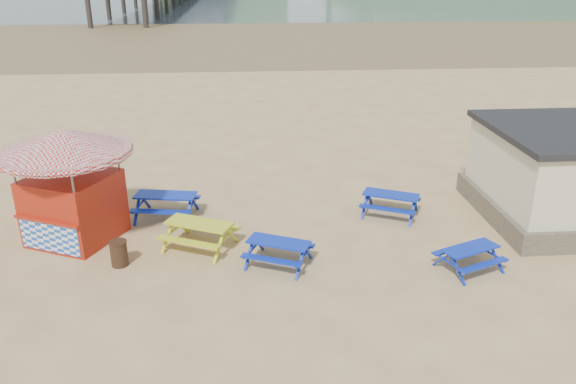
{
  "coord_description": "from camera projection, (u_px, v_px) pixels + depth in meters",
  "views": [
    {
      "loc": [
        -1.26,
        -15.8,
        8.06
      ],
      "look_at": [
        0.12,
        1.5,
        1.0
      ],
      "focal_mm": 35.0,
      "sensor_mm": 36.0,
      "label": 1
    }
  ],
  "objects": [
    {
      "name": "ice_cream_kiosk",
      "position": [
        69.0,
        171.0,
        16.96
      ],
      "size": [
        5.31,
        5.31,
        3.57
      ],
      "rotation": [
        0.0,
        0.0,
        -0.43
      ],
      "color": "#9D1E0E",
      "rests_on": "ground"
    },
    {
      "name": "litter_bin",
      "position": [
        119.0,
        253.0,
        16.05
      ],
      "size": [
        0.52,
        0.52,
        0.76
      ],
      "color": "#342115",
      "rests_on": "ground"
    },
    {
      "name": "picnic_table_blue_c",
      "position": [
        508.0,
        193.0,
        20.16
      ],
      "size": [
        2.56,
        2.35,
        0.87
      ],
      "rotation": [
        0.0,
        0.0,
        0.42
      ],
      "color": "#10359E",
      "rests_on": "ground"
    },
    {
      "name": "picnic_table_blue_a",
      "position": [
        166.0,
        206.0,
        19.09
      ],
      "size": [
        2.28,
        1.96,
        0.85
      ],
      "rotation": [
        0.0,
        0.0,
        -0.17
      ],
      "color": "#10359E",
      "rests_on": "ground"
    },
    {
      "name": "ground",
      "position": [
        288.0,
        239.0,
        17.71
      ],
      "size": [
        400.0,
        400.0,
        0.0
      ],
      "primitive_type": "plane",
      "color": "tan",
      "rests_on": "ground"
    },
    {
      "name": "picnic_table_blue_b",
      "position": [
        390.0,
        204.0,
        19.3
      ],
      "size": [
        2.33,
        2.15,
        0.78
      ],
      "rotation": [
        0.0,
        0.0,
        -0.44
      ],
      "color": "#10359E",
      "rests_on": "ground"
    },
    {
      "name": "picnic_table_blue_d",
      "position": [
        279.0,
        253.0,
        16.1
      ],
      "size": [
        2.21,
        2.03,
        0.75
      ],
      "rotation": [
        0.0,
        0.0,
        -0.42
      ],
      "color": "#10359E",
      "rests_on": "ground"
    },
    {
      "name": "picnic_table_yellow",
      "position": [
        200.0,
        235.0,
        17.04
      ],
      "size": [
        2.52,
        2.33,
        0.85
      ],
      "rotation": [
        0.0,
        0.0,
        -0.44
      ],
      "color": "#98B60C",
      "rests_on": "ground"
    },
    {
      "name": "headland_town",
      "position": [
        455.0,
        9.0,
        240.15
      ],
      "size": [
        264.0,
        144.0,
        108.0
      ],
      "color": "#2D4C1E",
      "rests_on": "ground"
    },
    {
      "name": "wet_sand",
      "position": [
        252.0,
        35.0,
        68.5
      ],
      "size": [
        400.0,
        400.0,
        0.0
      ],
      "primitive_type": "plane",
      "color": "brown",
      "rests_on": "ground"
    },
    {
      "name": "picnic_table_blue_f",
      "position": [
        534.0,
        222.0,
        18.07
      ],
      "size": [
        1.69,
        1.39,
        0.68
      ],
      "rotation": [
        0.0,
        0.0,
        0.06
      ],
      "color": "#10359E",
      "rests_on": "ground"
    },
    {
      "name": "picnic_table_blue_e",
      "position": [
        469.0,
        258.0,
        15.85
      ],
      "size": [
        2.04,
        1.86,
        0.69
      ],
      "rotation": [
        0.0,
        0.0,
        0.39
      ],
      "color": "#10359E",
      "rests_on": "ground"
    }
  ]
}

